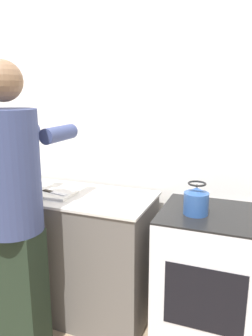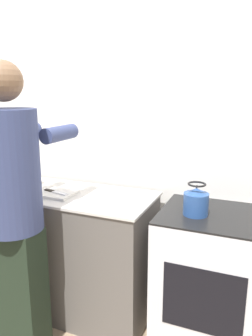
% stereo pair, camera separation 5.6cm
% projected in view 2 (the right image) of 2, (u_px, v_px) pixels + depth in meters
% --- Properties ---
extents(wall_back, '(8.00, 0.05, 2.60)m').
position_uv_depth(wall_back, '(128.00, 139.00, 2.52)').
color(wall_back, white).
rests_on(wall_back, ground_plane).
extents(counter, '(1.37, 0.58, 0.94)m').
position_uv_depth(counter, '(65.00, 250.00, 2.51)').
color(counter, '#5B5651').
rests_on(counter, ground_plane).
extents(oven, '(0.66, 0.59, 0.92)m').
position_uv_depth(oven, '(210.00, 281.00, 2.12)').
color(oven, silver).
rests_on(oven, ground_plane).
extents(person, '(0.39, 0.63, 1.83)m').
position_uv_depth(person, '(14.00, 206.00, 1.94)').
color(person, black).
rests_on(person, ground_plane).
extents(cutting_board, '(0.33, 0.22, 0.02)m').
position_uv_depth(cutting_board, '(52.00, 193.00, 2.35)').
color(cutting_board, silver).
rests_on(cutting_board, counter).
extents(knife, '(0.22, 0.08, 0.01)m').
position_uv_depth(knife, '(55.00, 192.00, 2.34)').
color(knife, silver).
rests_on(knife, cutting_board).
extents(kettle, '(0.15, 0.15, 0.20)m').
position_uv_depth(kettle, '(196.00, 202.00, 1.98)').
color(kettle, '#284C8C').
rests_on(kettle, oven).
extents(bowl_prep, '(0.17, 0.17, 0.08)m').
position_uv_depth(bowl_prep, '(30.00, 180.00, 2.58)').
color(bowl_prep, silver).
rests_on(bowl_prep, counter).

